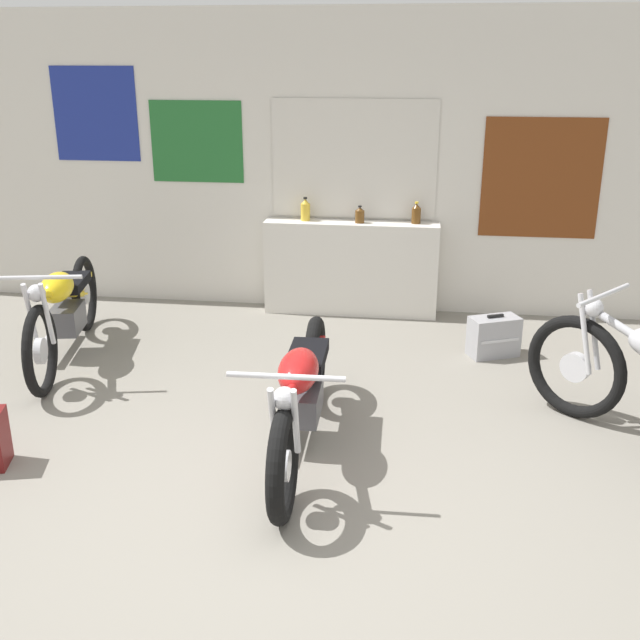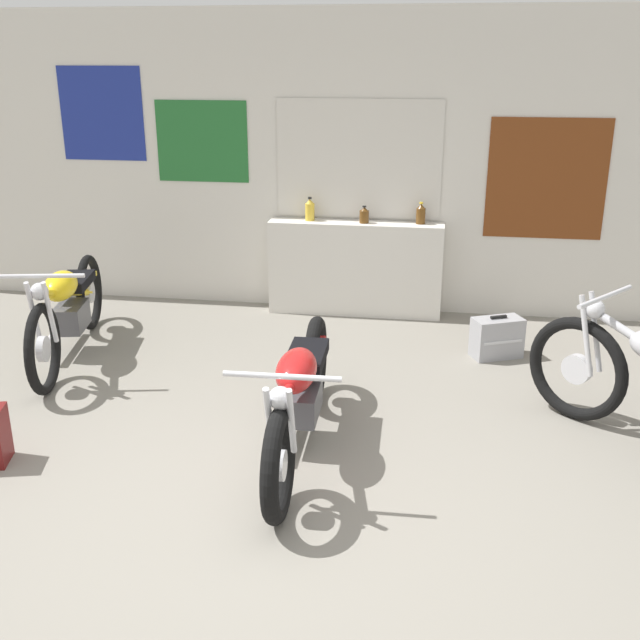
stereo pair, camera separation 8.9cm
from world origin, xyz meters
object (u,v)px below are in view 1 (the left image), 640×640
(bottle_leftmost, at_px, (305,210))
(motorcycle_red, at_px, (301,394))
(bottle_center, at_px, (416,214))
(hard_case_silver, at_px, (494,336))
(bottle_left_center, at_px, (360,215))
(motorcycle_yellow, at_px, (63,309))

(bottle_leftmost, relative_size, motorcycle_red, 0.11)
(bottle_leftmost, bearing_deg, motorcycle_red, -81.81)
(bottle_center, distance_m, motorcycle_red, 2.91)
(motorcycle_red, bearing_deg, hard_case_silver, 53.23)
(bottle_left_center, distance_m, motorcycle_yellow, 2.77)
(motorcycle_red, distance_m, hard_case_silver, 2.25)
(bottle_leftmost, distance_m, bottle_center, 1.04)
(bottle_center, height_order, motorcycle_red, bottle_center)
(bottle_center, bearing_deg, motorcycle_yellow, -151.60)
(motorcycle_yellow, height_order, motorcycle_red, motorcycle_yellow)
(bottle_left_center, height_order, motorcycle_red, bottle_left_center)
(bottle_center, bearing_deg, bottle_leftmost, -179.41)
(bottle_leftmost, height_order, motorcycle_yellow, bottle_leftmost)
(bottle_left_center, xyz_separation_m, bottle_center, (0.52, 0.05, 0.02))
(bottle_leftmost, relative_size, bottle_center, 1.10)
(bottle_center, xyz_separation_m, motorcycle_red, (-0.65, -2.77, -0.59))
(bottle_left_center, relative_size, bottle_center, 0.80)
(bottle_leftmost, distance_m, bottle_left_center, 0.52)
(bottle_center, bearing_deg, motorcycle_red, -103.14)
(motorcycle_yellow, distance_m, hard_case_silver, 3.55)
(motorcycle_yellow, bearing_deg, bottle_left_center, 32.81)
(bottle_leftmost, bearing_deg, bottle_center, 0.59)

